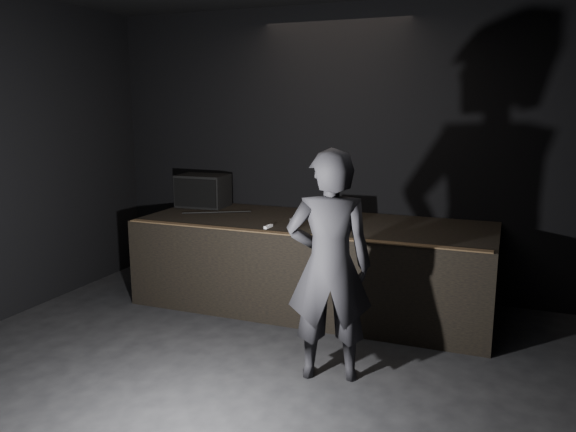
{
  "coord_description": "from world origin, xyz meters",
  "views": [
    {
      "loc": [
        2.03,
        -3.21,
        2.3
      ],
      "look_at": [
        -0.15,
        2.3,
        1.13
      ],
      "focal_mm": 35.0,
      "sensor_mm": 36.0,
      "label": 1
    }
  ],
  "objects_px": {
    "laptop": "(330,223)",
    "person": "(329,266)",
    "beer_can": "(292,225)",
    "stage_riser": "(313,264)",
    "stage_monitor": "(203,191)"
  },
  "relations": [
    {
      "from": "laptop",
      "to": "beer_can",
      "type": "height_order",
      "value": "laptop"
    },
    {
      "from": "stage_monitor",
      "to": "person",
      "type": "distance_m",
      "value": 3.12
    },
    {
      "from": "stage_riser",
      "to": "person",
      "type": "relative_size",
      "value": 2.03
    },
    {
      "from": "stage_riser",
      "to": "person",
      "type": "height_order",
      "value": "person"
    },
    {
      "from": "person",
      "to": "beer_can",
      "type": "bearing_deg",
      "value": -72.25
    },
    {
      "from": "stage_monitor",
      "to": "person",
      "type": "height_order",
      "value": "person"
    },
    {
      "from": "stage_riser",
      "to": "stage_monitor",
      "type": "bearing_deg",
      "value": 166.53
    },
    {
      "from": "stage_monitor",
      "to": "beer_can",
      "type": "height_order",
      "value": "stage_monitor"
    },
    {
      "from": "beer_can",
      "to": "stage_riser",
      "type": "bearing_deg",
      "value": 85.93
    },
    {
      "from": "laptop",
      "to": "person",
      "type": "bearing_deg",
      "value": -83.64
    },
    {
      "from": "stage_monitor",
      "to": "laptop",
      "type": "height_order",
      "value": "stage_monitor"
    },
    {
      "from": "stage_riser",
      "to": "laptop",
      "type": "distance_m",
      "value": 0.7
    },
    {
      "from": "stage_monitor",
      "to": "beer_can",
      "type": "xyz_separation_m",
      "value": [
        1.63,
        -0.97,
        -0.14
      ]
    },
    {
      "from": "stage_monitor",
      "to": "beer_can",
      "type": "relative_size",
      "value": 4.55
    },
    {
      "from": "laptop",
      "to": "person",
      "type": "xyz_separation_m",
      "value": [
        0.4,
        -1.33,
        -0.08
      ]
    }
  ]
}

